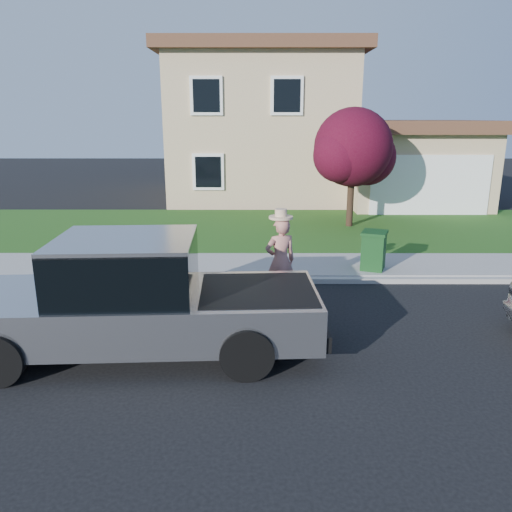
{
  "coord_description": "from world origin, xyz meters",
  "views": [
    {
      "loc": [
        -0.18,
        -8.3,
        3.77
      ],
      "look_at": [
        -0.2,
        0.94,
        1.2
      ],
      "focal_mm": 35.0,
      "sensor_mm": 36.0,
      "label": 1
    }
  ],
  "objects_px": {
    "woman": "(280,259)",
    "ornamental_tree": "(354,151)",
    "trash_bin": "(374,250)",
    "pickup_truck": "(137,301)"
  },
  "relations": [
    {
      "from": "pickup_truck",
      "to": "trash_bin",
      "type": "xyz_separation_m",
      "value": [
        4.82,
        4.26,
        -0.28
      ]
    },
    {
      "from": "ornamental_tree",
      "to": "woman",
      "type": "bearing_deg",
      "value": -110.97
    },
    {
      "from": "woman",
      "to": "trash_bin",
      "type": "distance_m",
      "value": 3.1
    },
    {
      "from": "pickup_truck",
      "to": "woman",
      "type": "xyz_separation_m",
      "value": [
        2.43,
        2.31,
        0.03
      ]
    },
    {
      "from": "woman",
      "to": "ornamental_tree",
      "type": "relative_size",
      "value": 0.5
    },
    {
      "from": "trash_bin",
      "to": "woman",
      "type": "bearing_deg",
      "value": -119.9
    },
    {
      "from": "pickup_truck",
      "to": "ornamental_tree",
      "type": "relative_size",
      "value": 1.51
    },
    {
      "from": "woman",
      "to": "ornamental_tree",
      "type": "height_order",
      "value": "ornamental_tree"
    },
    {
      "from": "pickup_truck",
      "to": "ornamental_tree",
      "type": "bearing_deg",
      "value": 58.6
    },
    {
      "from": "ornamental_tree",
      "to": "pickup_truck",
      "type": "bearing_deg",
      "value": -118.56
    }
  ]
}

